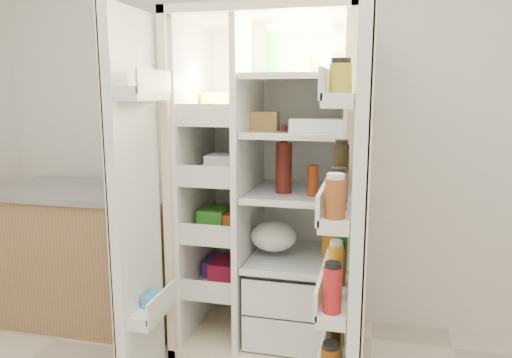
# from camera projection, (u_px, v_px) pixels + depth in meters

# --- Properties ---
(wall_back) EXTENTS (4.00, 0.02, 2.70)m
(wall_back) POSITION_uv_depth(u_px,v_px,m) (305.00, 101.00, 2.87)
(wall_back) COLOR silver
(wall_back) RESTS_ON floor
(refrigerator) EXTENTS (0.92, 0.70, 1.80)m
(refrigerator) POSITION_uv_depth(u_px,v_px,m) (274.00, 213.00, 2.68)
(refrigerator) COLOR beige
(refrigerator) RESTS_ON floor
(freezer_door) EXTENTS (0.15, 0.40, 1.72)m
(freezer_door) POSITION_uv_depth(u_px,v_px,m) (136.00, 207.00, 2.19)
(freezer_door) COLOR white
(freezer_door) RESTS_ON floor
(fridge_door) EXTENTS (0.17, 0.58, 1.72)m
(fridge_door) POSITION_uv_depth(u_px,v_px,m) (355.00, 232.00, 1.88)
(fridge_door) COLOR white
(fridge_door) RESTS_ON floor
(kitchen_counter) EXTENTS (1.14, 0.61, 0.83)m
(kitchen_counter) POSITION_uv_depth(u_px,v_px,m) (95.00, 254.00, 2.99)
(kitchen_counter) COLOR #986D4C
(kitchen_counter) RESTS_ON floor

